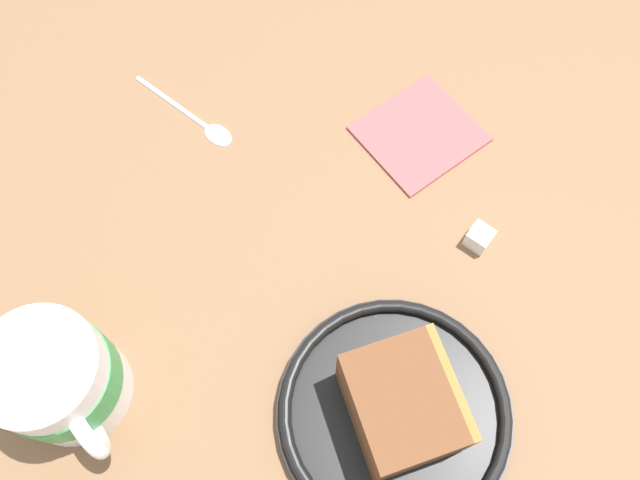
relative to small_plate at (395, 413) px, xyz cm
name	(u,v)px	position (x,y,z in cm)	size (l,w,h in cm)	color
ground_plane	(279,345)	(10.94, -1.04, -2.67)	(158.00, 158.00, 3.25)	brown
small_plate	(395,413)	(0.00, 0.00, 0.00)	(18.24, 18.24, 2.12)	black
cake_slice	(403,404)	(-0.19, -0.20, 3.21)	(11.18, 11.14, 6.11)	#9E662D
tea_mug	(58,380)	(22.80, 9.96, 3.63)	(10.91, 8.83, 9.07)	white
teaspoon	(202,122)	(27.43, -16.00, -0.69)	(12.12, 3.48, 0.80)	silver
folded_napkin	(420,133)	(8.80, -24.53, -0.75)	(9.33, 10.14, 0.60)	#B24C4C
sugar_cube	(479,238)	(-0.21, -16.74, -0.08)	(1.94, 1.94, 1.94)	white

